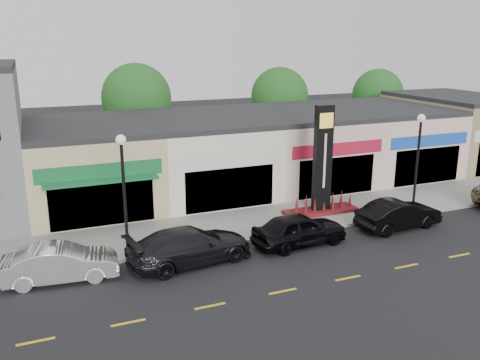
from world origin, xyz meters
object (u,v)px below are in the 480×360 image
at_px(pylon_sign, 322,176).
at_px(car_black_conv, 399,214).
at_px(car_dark_sedan, 190,246).
at_px(car_white_van, 61,263).
at_px(car_black_sedan, 299,229).
at_px(lamp_west_near, 124,183).
at_px(lamp_east_near, 418,153).

distance_m(pylon_sign, car_black_conv, 4.51).
distance_m(car_dark_sedan, car_black_conv, 11.21).
relative_size(pylon_sign, car_white_van, 1.32).
bearing_deg(car_black_conv, car_black_sedan, 85.47).
bearing_deg(car_white_van, lamp_west_near, -61.81).
height_order(pylon_sign, car_black_conv, pylon_sign).
bearing_deg(car_dark_sedan, pylon_sign, -76.82).
height_order(car_white_van, car_black_sedan, car_black_sedan).
distance_m(lamp_east_near, car_black_sedan, 8.76).
bearing_deg(lamp_east_near, car_dark_sedan, -173.24).
bearing_deg(car_black_sedan, pylon_sign, -47.94).
xyz_separation_m(pylon_sign, car_white_van, (-13.91, -2.91, -1.52)).
bearing_deg(pylon_sign, car_black_conv, -51.42).
distance_m(lamp_west_near, pylon_sign, 11.19).
bearing_deg(lamp_west_near, car_black_conv, -6.78).
xyz_separation_m(lamp_east_near, car_dark_sedan, (-13.56, -1.61, -2.67)).
bearing_deg(lamp_west_near, car_black_sedan, -11.76).
distance_m(lamp_east_near, car_black_conv, 3.94).
distance_m(pylon_sign, car_white_van, 14.29).
bearing_deg(lamp_east_near, pylon_sign, 161.25).
xyz_separation_m(lamp_east_near, car_black_conv, (-2.35, -1.62, -2.71)).
bearing_deg(car_dark_sedan, car_white_van, 77.88).
height_order(car_dark_sedan, car_black_sedan, car_dark_sedan).
distance_m(lamp_west_near, car_white_van, 4.17).
bearing_deg(car_black_conv, car_white_van, 83.99).
height_order(lamp_east_near, car_dark_sedan, lamp_east_near).
bearing_deg(lamp_west_near, pylon_sign, 8.77).
bearing_deg(car_black_sedan, car_dark_sedan, 85.46).
bearing_deg(car_dark_sedan, lamp_west_near, 48.70).
xyz_separation_m(lamp_east_near, car_black_sedan, (-8.17, -1.63, -2.69)).
bearing_deg(lamp_east_near, car_white_van, -176.32).
bearing_deg(pylon_sign, car_black_sedan, -133.65).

